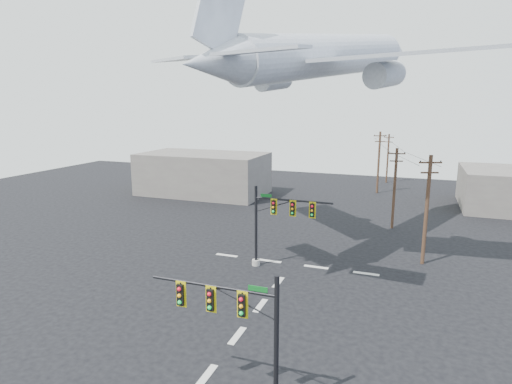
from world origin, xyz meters
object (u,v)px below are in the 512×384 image
at_px(utility_pole_c, 379,161).
at_px(airliner, 326,57).
at_px(signal_mast_near, 243,331).
at_px(utility_pole_b, 395,187).
at_px(signal_mast_far, 274,223).
at_px(utility_pole_a, 427,208).
at_px(utility_pole_d, 388,157).

bearing_deg(utility_pole_c, airliner, -114.26).
xyz_separation_m(signal_mast_near, utility_pole_b, (4.77, 31.06, 0.94)).
bearing_deg(signal_mast_far, utility_pole_a, 24.62).
xyz_separation_m(signal_mast_near, signal_mast_far, (-3.67, 15.80, 0.23)).
xyz_separation_m(utility_pole_a, utility_pole_b, (-2.93, 10.04, -0.27)).
xyz_separation_m(signal_mast_far, utility_pole_a, (11.38, 5.22, 0.98)).
bearing_deg(signal_mast_near, utility_pole_d, 87.62).
xyz_separation_m(utility_pole_b, airliner, (-5.81, -9.65, 12.46)).
bearing_deg(utility_pole_b, airliner, -131.65).
bearing_deg(utility_pole_c, utility_pole_a, -96.78).
bearing_deg(utility_pole_d, utility_pole_b, -69.56).
bearing_deg(signal_mast_far, airliner, 64.83).
xyz_separation_m(utility_pole_d, airliner, (-3.49, -37.56, 12.69)).
xyz_separation_m(utility_pole_c, utility_pole_d, (0.76, 9.46, -0.50)).
bearing_deg(utility_pole_a, utility_pole_b, 86.25).
bearing_deg(utility_pole_a, signal_mast_near, -130.17).
distance_m(signal_mast_far, airliner, 14.55).
xyz_separation_m(signal_mast_far, airliner, (2.63, 5.60, 13.17)).
bearing_deg(utility_pole_a, utility_pole_d, 77.86).
relative_size(utility_pole_d, airliner, 0.27).
bearing_deg(signal_mast_near, airliner, 92.78).
bearing_deg(utility_pole_b, utility_pole_c, 88.89).
xyz_separation_m(signal_mast_near, utility_pole_a, (7.71, 21.02, 1.21)).
distance_m(signal_mast_near, utility_pole_b, 31.44).
bearing_deg(utility_pole_a, airliner, 157.42).
height_order(signal_mast_near, utility_pole_a, utility_pole_a).
xyz_separation_m(utility_pole_a, airliner, (-8.75, 0.39, 12.19)).
distance_m(signal_mast_far, utility_pole_b, 17.45).
distance_m(utility_pole_a, utility_pole_d, 38.31).
height_order(signal_mast_far, utility_pole_d, utility_pole_d).
relative_size(signal_mast_near, utility_pole_b, 0.73).
xyz_separation_m(signal_mast_far, utility_pole_c, (5.37, 33.70, 0.98)).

